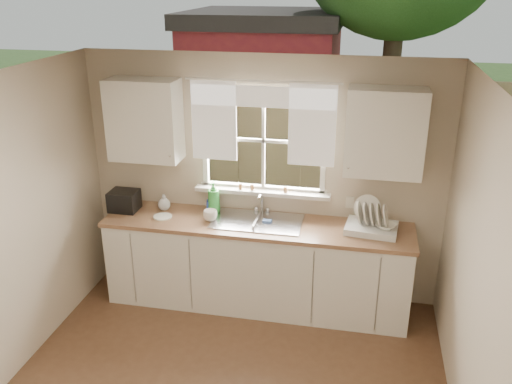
% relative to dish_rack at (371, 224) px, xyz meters
% --- Properties ---
extents(room_walls, '(3.62, 4.02, 2.50)m').
position_rel_dish_rack_xyz_m(room_walls, '(-1.10, -1.79, 0.25)').
color(room_walls, beige).
rests_on(room_walls, ground).
extents(ceiling, '(3.60, 4.00, 0.02)m').
position_rel_dish_rack_xyz_m(ceiling, '(-1.10, -1.73, 1.52)').
color(ceiling, silver).
rests_on(ceiling, room_walls).
extents(window, '(1.38, 0.16, 1.06)m').
position_rel_dish_rack_xyz_m(window, '(-1.10, 0.27, 0.50)').
color(window, white).
rests_on(window, room_walls).
extents(curtains, '(1.50, 0.03, 0.81)m').
position_rel_dish_rack_xyz_m(curtains, '(-1.10, 0.22, 0.95)').
color(curtains, white).
rests_on(curtains, room_walls).
extents(base_cabinets, '(3.00, 0.62, 0.87)m').
position_rel_dish_rack_xyz_m(base_cabinets, '(-1.10, -0.05, -0.55)').
color(base_cabinets, white).
rests_on(base_cabinets, ground).
extents(countertop, '(3.04, 0.65, 0.04)m').
position_rel_dish_rack_xyz_m(countertop, '(-1.10, -0.05, -0.09)').
color(countertop, '#8E6647').
rests_on(countertop, base_cabinets).
extents(upper_cabinet_left, '(0.70, 0.33, 0.80)m').
position_rel_dish_rack_xyz_m(upper_cabinet_left, '(-2.25, 0.10, 0.87)').
color(upper_cabinet_left, white).
rests_on(upper_cabinet_left, room_walls).
extents(upper_cabinet_right, '(0.70, 0.33, 0.80)m').
position_rel_dish_rack_xyz_m(upper_cabinet_right, '(0.05, 0.10, 0.87)').
color(upper_cabinet_right, white).
rests_on(upper_cabinet_right, room_walls).
extents(wall_outlet, '(0.08, 0.01, 0.12)m').
position_rel_dish_rack_xyz_m(wall_outlet, '(-0.22, 0.26, 0.10)').
color(wall_outlet, beige).
rests_on(wall_outlet, room_walls).
extents(sill_jars, '(0.50, 0.04, 0.06)m').
position_rel_dish_rack_xyz_m(sill_jars, '(-1.13, 0.21, 0.20)').
color(sill_jars, brown).
rests_on(sill_jars, window).
extents(sink, '(0.88, 0.52, 0.40)m').
position_rel_dish_rack_xyz_m(sink, '(-1.10, -0.02, -0.15)').
color(sink, '#B7B7BC').
rests_on(sink, countertop).
extents(dish_rack, '(0.51, 0.41, 0.31)m').
position_rel_dish_rack_xyz_m(dish_rack, '(0.00, 0.00, 0.00)').
color(dish_rack, silver).
rests_on(dish_rack, countertop).
extents(bowl, '(0.25, 0.25, 0.05)m').
position_rel_dish_rack_xyz_m(bowl, '(0.13, -0.05, 0.01)').
color(bowl, white).
rests_on(bowl, dish_rack).
extents(soap_bottle_a, '(0.15, 0.15, 0.34)m').
position_rel_dish_rack_xyz_m(soap_bottle_a, '(-1.58, 0.12, 0.09)').
color(soap_bottle_a, green).
rests_on(soap_bottle_a, countertop).
extents(soap_bottle_b, '(0.10, 0.10, 0.18)m').
position_rel_dish_rack_xyz_m(soap_bottle_b, '(-1.61, 0.13, 0.02)').
color(soap_bottle_b, blue).
rests_on(soap_bottle_b, countertop).
extents(soap_bottle_c, '(0.16, 0.16, 0.17)m').
position_rel_dish_rack_xyz_m(soap_bottle_c, '(-2.10, 0.09, 0.01)').
color(soap_bottle_c, beige).
rests_on(soap_bottle_c, countertop).
extents(saucer, '(0.19, 0.19, 0.01)m').
position_rel_dish_rack_xyz_m(saucer, '(-2.05, -0.10, -0.07)').
color(saucer, white).
rests_on(saucer, countertop).
extents(cup, '(0.16, 0.16, 0.11)m').
position_rel_dish_rack_xyz_m(cup, '(-1.56, -0.08, -0.02)').
color(cup, silver).
rests_on(cup, countertop).
extents(black_appliance, '(0.28, 0.25, 0.21)m').
position_rel_dish_rack_xyz_m(black_appliance, '(-2.50, -0.00, 0.03)').
color(black_appliance, black).
rests_on(black_appliance, countertop).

